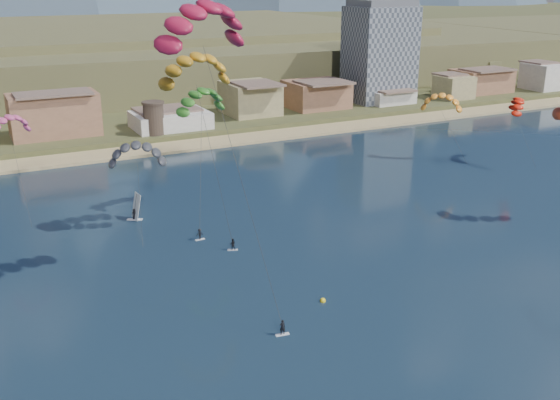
% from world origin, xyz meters
% --- Properties ---
extents(ground, '(2400.00, 2400.00, 0.00)m').
position_xyz_m(ground, '(0.00, 0.00, 0.00)').
color(ground, black).
rests_on(ground, ground).
extents(beach, '(2200.00, 12.00, 0.90)m').
position_xyz_m(beach, '(0.00, 106.00, 0.25)').
color(beach, tan).
rests_on(beach, ground).
extents(foothills, '(940.00, 210.00, 18.00)m').
position_xyz_m(foothills, '(22.39, 232.47, 9.08)').
color(foothills, brown).
rests_on(foothills, ground).
extents(apartment_tower, '(20.00, 16.00, 32.00)m').
position_xyz_m(apartment_tower, '(85.00, 128.00, 17.82)').
color(apartment_tower, gray).
rests_on(apartment_tower, ground).
extents(watchtower, '(5.82, 5.82, 8.60)m').
position_xyz_m(watchtower, '(5.00, 114.00, 6.37)').
color(watchtower, '#47382D').
rests_on(watchtower, ground).
extents(kitesurfer_red, '(15.02, 22.43, 40.65)m').
position_xyz_m(kitesurfer_red, '(-11.86, 29.77, 36.27)').
color(kitesurfer_red, silver).
rests_on(kitesurfer_red, ground).
extents(kitesurfer_yellow, '(13.24, 14.77, 31.00)m').
position_xyz_m(kitesurfer_yellow, '(-5.68, 50.31, 27.79)').
color(kitesurfer_yellow, silver).
rests_on(kitesurfer_yellow, ground).
extents(kitesurfer_green, '(12.73, 18.29, 25.29)m').
position_xyz_m(kitesurfer_green, '(-1.50, 59.89, 20.73)').
color(kitesurfer_green, silver).
rests_on(kitesurfer_green, ground).
extents(distant_kite_pink, '(8.74, 7.24, 20.03)m').
position_xyz_m(distant_kite_pink, '(-32.65, 71.09, 17.36)').
color(distant_kite_pink, '#262626').
rests_on(distant_kite_pink, ground).
extents(distant_kite_dark, '(10.54, 7.29, 17.43)m').
position_xyz_m(distant_kite_dark, '(-14.98, 54.55, 14.10)').
color(distant_kite_dark, '#262626').
rests_on(distant_kite_dark, ground).
extents(distant_kite_orange, '(9.58, 9.65, 17.53)m').
position_xyz_m(distant_kite_orange, '(59.95, 67.56, 14.21)').
color(distant_kite_orange, '#262626').
rests_on(distant_kite_orange, ground).
extents(distant_kite_red, '(7.97, 8.50, 16.67)m').
position_xyz_m(distant_kite_red, '(74.00, 58.57, 13.65)').
color(distant_kite_red, '#262626').
rests_on(distant_kite_red, ground).
extents(windsurfer, '(3.00, 3.05, 4.80)m').
position_xyz_m(windsurfer, '(-14.73, 59.82, 1.53)').
color(windsurfer, silver).
rests_on(windsurfer, ground).
extents(buoy, '(0.79, 0.79, 0.79)m').
position_xyz_m(buoy, '(-0.58, 18.24, 0.13)').
color(buoy, yellow).
rests_on(buoy, ground).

